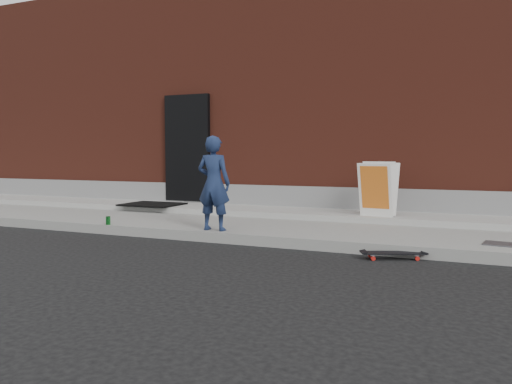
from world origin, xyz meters
The scene contains 10 objects.
ground centered at (0.00, 0.00, 0.00)m, with size 80.00×80.00×0.00m, color black.
sidewalk centered at (0.00, 1.50, 0.07)m, with size 20.00×3.00×0.15m, color gray.
apron centered at (0.00, 2.40, 0.20)m, with size 20.00×1.20×0.10m, color gray.
building centered at (0.00, 6.99, 2.50)m, with size 20.00×8.10×5.00m.
child centered at (-0.50, 0.20, 0.84)m, with size 0.51×0.33×1.39m, color #1B294C.
skateboard centered at (2.12, -0.12, 0.07)m, with size 0.78×0.47×0.09m.
pizza_sign centered at (1.56, 2.08, 0.70)m, with size 0.61×0.70×0.90m.
soda_can centered at (-2.32, 0.05, 0.22)m, with size 0.07×0.07×0.13m, color #197D29.
doormat centered at (-2.90, 2.08, 0.27)m, with size 1.11×0.90×0.03m, color black.
utility_plate centered at (3.39, 0.55, 0.16)m, with size 0.53×0.34×0.02m, color #505055.
Camera 1 is at (2.95, -6.25, 1.26)m, focal length 35.00 mm.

